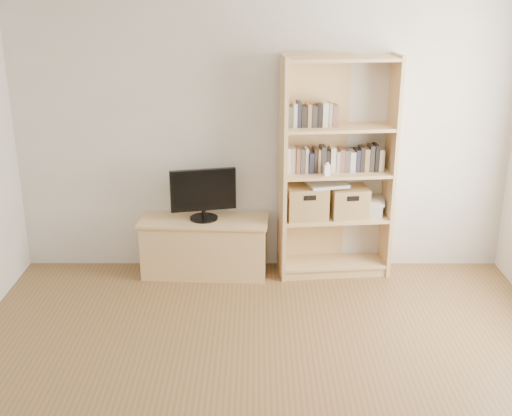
{
  "coord_description": "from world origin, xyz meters",
  "views": [
    {
      "loc": [
        -0.05,
        -3.17,
        2.61
      ],
      "look_at": [
        -0.06,
        1.9,
        0.79
      ],
      "focal_mm": 45.0,
      "sensor_mm": 36.0,
      "label": 1
    }
  ],
  "objects_px": {
    "baby_monitor": "(327,170)",
    "bookshelf": "(337,169)",
    "basket_left": "(306,202)",
    "laptop": "(327,184)",
    "television": "(203,195)",
    "basket_right": "(349,202)",
    "tv_stand": "(205,247)"
  },
  "relations": [
    {
      "from": "basket_left",
      "to": "basket_right",
      "type": "height_order",
      "value": "basket_left"
    },
    {
      "from": "bookshelf",
      "to": "television",
      "type": "xyz_separation_m",
      "value": [
        -1.19,
        -0.03,
        -0.23
      ]
    },
    {
      "from": "basket_left",
      "to": "basket_right",
      "type": "distance_m",
      "value": 0.39
    },
    {
      "from": "basket_left",
      "to": "laptop",
      "type": "bearing_deg",
      "value": -3.27
    },
    {
      "from": "tv_stand",
      "to": "television",
      "type": "bearing_deg",
      "value": -176.69
    },
    {
      "from": "tv_stand",
      "to": "baby_monitor",
      "type": "bearing_deg",
      "value": -1.35
    },
    {
      "from": "television",
      "to": "basket_right",
      "type": "xyz_separation_m",
      "value": [
        1.32,
        0.04,
        -0.08
      ]
    },
    {
      "from": "baby_monitor",
      "to": "bookshelf",
      "type": "bearing_deg",
      "value": 37.37
    },
    {
      "from": "television",
      "to": "laptop",
      "type": "height_order",
      "value": "television"
    },
    {
      "from": "television",
      "to": "laptop",
      "type": "xyz_separation_m",
      "value": [
        1.11,
        0.02,
        0.09
      ]
    },
    {
      "from": "basket_left",
      "to": "laptop",
      "type": "xyz_separation_m",
      "value": [
        0.18,
        0.01,
        0.16
      ]
    },
    {
      "from": "tv_stand",
      "to": "basket_right",
      "type": "xyz_separation_m",
      "value": [
        1.32,
        0.04,
        0.44
      ]
    },
    {
      "from": "baby_monitor",
      "to": "basket_right",
      "type": "height_order",
      "value": "baby_monitor"
    },
    {
      "from": "bookshelf",
      "to": "basket_right",
      "type": "distance_m",
      "value": 0.33
    },
    {
      "from": "bookshelf",
      "to": "laptop",
      "type": "height_order",
      "value": "bookshelf"
    },
    {
      "from": "television",
      "to": "basket_left",
      "type": "bearing_deg",
      "value": -12.51
    },
    {
      "from": "tv_stand",
      "to": "baby_monitor",
      "type": "relative_size",
      "value": 11.49
    },
    {
      "from": "baby_monitor",
      "to": "basket_right",
      "type": "relative_size",
      "value": 0.3
    },
    {
      "from": "baby_monitor",
      "to": "laptop",
      "type": "xyz_separation_m",
      "value": [
        0.02,
        0.1,
        -0.16
      ]
    },
    {
      "from": "basket_left",
      "to": "basket_right",
      "type": "relative_size",
      "value": 1.09
    },
    {
      "from": "television",
      "to": "bookshelf",
      "type": "bearing_deg",
      "value": -10.97
    },
    {
      "from": "baby_monitor",
      "to": "tv_stand",
      "type": "bearing_deg",
      "value": 161.99
    },
    {
      "from": "bookshelf",
      "to": "basket_left",
      "type": "height_order",
      "value": "bookshelf"
    },
    {
      "from": "baby_monitor",
      "to": "basket_left",
      "type": "xyz_separation_m",
      "value": [
        -0.17,
        0.09,
        -0.32
      ]
    },
    {
      "from": "tv_stand",
      "to": "bookshelf",
      "type": "distance_m",
      "value": 1.41
    },
    {
      "from": "bookshelf",
      "to": "laptop",
      "type": "xyz_separation_m",
      "value": [
        -0.08,
        -0.02,
        -0.14
      ]
    },
    {
      "from": "baby_monitor",
      "to": "basket_left",
      "type": "bearing_deg",
      "value": 138.21
    },
    {
      "from": "tv_stand",
      "to": "laptop",
      "type": "height_order",
      "value": "laptop"
    },
    {
      "from": "television",
      "to": "baby_monitor",
      "type": "xyz_separation_m",
      "value": [
        1.09,
        -0.09,
        0.26
      ]
    },
    {
      "from": "television",
      "to": "basket_right",
      "type": "distance_m",
      "value": 1.32
    },
    {
      "from": "bookshelf",
      "to": "laptop",
      "type": "bearing_deg",
      "value": -173.42
    },
    {
      "from": "tv_stand",
      "to": "bookshelf",
      "type": "xyz_separation_m",
      "value": [
        1.19,
        0.03,
        0.74
      ]
    }
  ]
}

